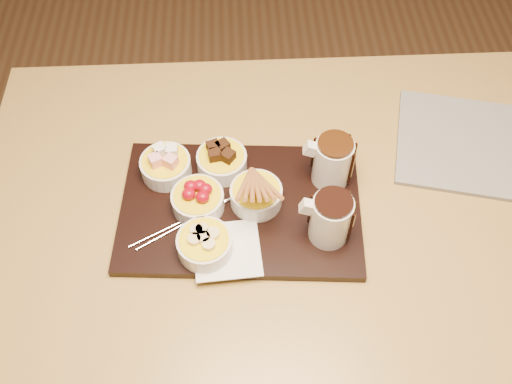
{
  "coord_description": "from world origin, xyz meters",
  "views": [
    {
      "loc": [
        -0.07,
        -0.64,
        1.68
      ],
      "look_at": [
        -0.04,
        -0.03,
        0.81
      ],
      "focal_mm": 40.0,
      "sensor_mm": 36.0,
      "label": 1
    }
  ],
  "objects_px": {
    "dining_table": "(276,224)",
    "serving_board": "(241,208)",
    "bowl_strawberries": "(198,201)",
    "pitcher_dark_chocolate": "(331,219)",
    "pitcher_milk_chocolate": "(332,162)",
    "newspaper": "(476,146)"
  },
  "relations": [
    {
      "from": "dining_table",
      "to": "pitcher_milk_chocolate",
      "type": "distance_m",
      "value": 0.2
    },
    {
      "from": "bowl_strawberries",
      "to": "pitcher_milk_chocolate",
      "type": "bearing_deg",
      "value": 12.31
    },
    {
      "from": "pitcher_milk_chocolate",
      "to": "newspaper",
      "type": "height_order",
      "value": "pitcher_milk_chocolate"
    },
    {
      "from": "pitcher_milk_chocolate",
      "to": "newspaper",
      "type": "bearing_deg",
      "value": 17.82
    },
    {
      "from": "pitcher_dark_chocolate",
      "to": "newspaper",
      "type": "distance_m",
      "value": 0.4
    },
    {
      "from": "bowl_strawberries",
      "to": "newspaper",
      "type": "relative_size",
      "value": 0.31
    },
    {
      "from": "serving_board",
      "to": "newspaper",
      "type": "xyz_separation_m",
      "value": [
        0.5,
        0.14,
        -0.0
      ]
    },
    {
      "from": "pitcher_milk_chocolate",
      "to": "newspaper",
      "type": "relative_size",
      "value": 0.31
    },
    {
      "from": "dining_table",
      "to": "serving_board",
      "type": "relative_size",
      "value": 2.61
    },
    {
      "from": "dining_table",
      "to": "pitcher_milk_chocolate",
      "type": "relative_size",
      "value": 11.85
    },
    {
      "from": "serving_board",
      "to": "pitcher_milk_chocolate",
      "type": "relative_size",
      "value": 4.54
    },
    {
      "from": "bowl_strawberries",
      "to": "pitcher_milk_chocolate",
      "type": "distance_m",
      "value": 0.27
    },
    {
      "from": "bowl_strawberries",
      "to": "pitcher_dark_chocolate",
      "type": "relative_size",
      "value": 0.99
    },
    {
      "from": "serving_board",
      "to": "newspaper",
      "type": "distance_m",
      "value": 0.52
    },
    {
      "from": "dining_table",
      "to": "serving_board",
      "type": "bearing_deg",
      "value": -160.39
    },
    {
      "from": "serving_board",
      "to": "pitcher_milk_chocolate",
      "type": "distance_m",
      "value": 0.2
    },
    {
      "from": "serving_board",
      "to": "newspaper",
      "type": "height_order",
      "value": "serving_board"
    },
    {
      "from": "serving_board",
      "to": "pitcher_dark_chocolate",
      "type": "height_order",
      "value": "pitcher_dark_chocolate"
    },
    {
      "from": "pitcher_dark_chocolate",
      "to": "serving_board",
      "type": "bearing_deg",
      "value": 160.02
    },
    {
      "from": "dining_table",
      "to": "newspaper",
      "type": "xyz_separation_m",
      "value": [
        0.43,
        0.11,
        0.1
      ]
    },
    {
      "from": "dining_table",
      "to": "bowl_strawberries",
      "type": "bearing_deg",
      "value": -170.59
    },
    {
      "from": "serving_board",
      "to": "pitcher_dark_chocolate",
      "type": "relative_size",
      "value": 4.54
    }
  ]
}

